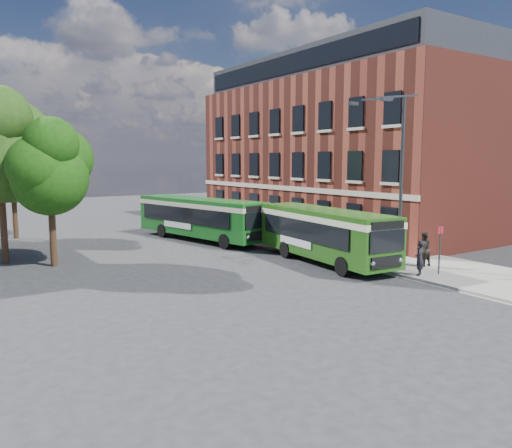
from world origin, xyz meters
TOP-DOWN VIEW (x-y plane):
  - ground at (0.00, 0.00)m, footprint 120.00×120.00m
  - pavement at (7.00, 8.00)m, footprint 6.00×48.00m
  - kerb_line at (3.95, 8.00)m, footprint 0.12×48.00m
  - brick_office at (14.00, 12.00)m, footprint 12.10×26.00m
  - street_lamp at (4.84, -2.00)m, footprint 2.96×2.38m
  - bus_stop_sign at (5.60, -4.20)m, footprint 0.35×0.08m
  - bus_front at (3.20, 1.62)m, footprint 3.43×10.36m
  - bus_rear at (0.98, 12.64)m, footprint 4.89×12.05m
  - pedestrian_a at (4.60, -3.82)m, footprint 0.75×0.67m
  - pedestrian_b at (6.48, -2.56)m, footprint 0.97×0.79m
  - tree_left at (-9.72, 8.89)m, footprint 4.74×4.51m
  - tree_mid at (-11.81, 11.23)m, footprint 5.74×5.46m
  - tree_right at (-10.00, 20.85)m, footprint 4.47×4.25m

SIDE VIEW (x-z plane):
  - ground at x=0.00m, z-range 0.00..0.00m
  - kerb_line at x=3.95m, z-range 0.00..0.01m
  - pavement at x=7.00m, z-range 0.00..0.15m
  - pedestrian_a at x=4.60m, z-range 0.15..1.87m
  - pedestrian_b at x=6.48m, z-range 0.15..1.99m
  - bus_stop_sign at x=5.60m, z-range 0.25..2.77m
  - bus_front at x=3.20m, z-range 0.32..3.34m
  - bus_rear at x=0.98m, z-range 0.32..3.34m
  - street_lamp at x=4.84m, z-range 0.29..9.29m
  - tree_right at x=-10.00m, z-range 1.35..8.90m
  - tree_left at x=-9.72m, z-range 1.43..9.43m
  - tree_mid at x=-11.81m, z-range 1.73..11.42m
  - brick_office at x=14.00m, z-range -0.13..14.07m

